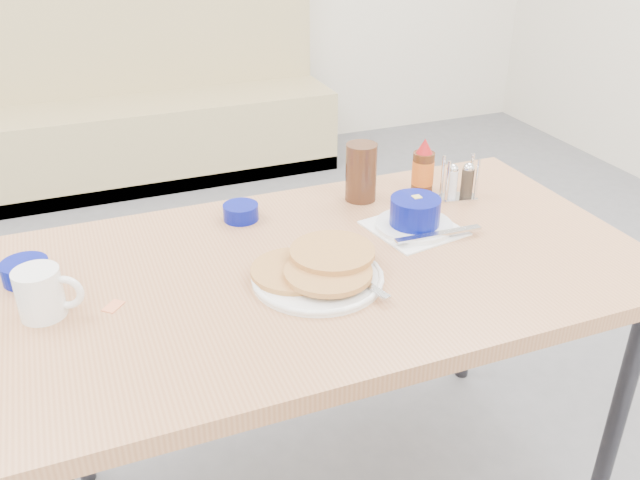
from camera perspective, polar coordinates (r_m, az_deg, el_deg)
name	(u,v)px	position (r m, az deg, el deg)	size (l,w,h in m)	color
booth_bench	(158,113)	(3.96, -13.49, 10.34)	(1.90, 0.56, 1.22)	tan
dining_table	(334,283)	(1.55, 1.16, -3.66)	(1.40, 0.80, 0.76)	tan
pancake_plate	(318,271)	(1.44, -0.15, -2.63)	(0.28, 0.28, 0.05)	white
coffee_mug	(42,293)	(1.41, -22.38, -4.12)	(0.13, 0.09, 0.10)	white
grits_setting	(415,216)	(1.65, 8.01, 2.01)	(0.25, 0.23, 0.08)	white
creamer_bowl	(26,271)	(1.56, -23.55, -2.44)	(0.10, 0.10, 0.04)	#050E7B
butter_bowl	(241,212)	(1.70, -6.68, 2.34)	(0.09, 0.09, 0.04)	#050E7B
amber_tumbler	(361,172)	(1.78, 3.48, 5.72)	(0.08, 0.08, 0.15)	#3E2214
condiment_caddy	(459,184)	(1.83, 11.64, 4.66)	(0.11, 0.07, 0.12)	silver
syrup_bottle	(423,170)	(1.84, 8.67, 5.87)	(0.06, 0.06, 0.15)	#47230F
sugar_wrapper	(113,306)	(1.42, -17.01, -5.35)	(0.04, 0.03, 0.00)	#EF7D4F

